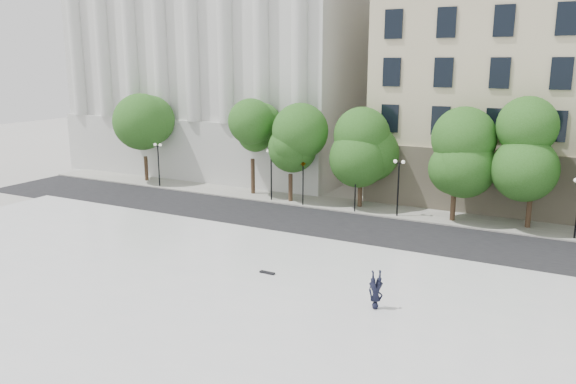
% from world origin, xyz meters
% --- Properties ---
extents(ground, '(160.00, 160.00, 0.00)m').
position_xyz_m(ground, '(0.00, 0.00, 0.00)').
color(ground, '#B7B4AD').
rests_on(ground, ground).
extents(plaza, '(44.00, 22.00, 0.45)m').
position_xyz_m(plaza, '(0.00, 3.00, 0.23)').
color(plaza, silver).
rests_on(plaza, ground).
extents(street, '(60.00, 8.00, 0.02)m').
position_xyz_m(street, '(0.00, 18.00, 0.01)').
color(street, black).
rests_on(street, ground).
extents(far_sidewalk, '(60.00, 4.00, 0.12)m').
position_xyz_m(far_sidewalk, '(0.00, 24.00, 0.06)').
color(far_sidewalk, '#ACAA9F').
rests_on(far_sidewalk, ground).
extents(building_west, '(31.50, 27.65, 25.60)m').
position_xyz_m(building_west, '(-17.00, 38.57, 12.89)').
color(building_west, '#BCBCB7').
rests_on(building_west, ground).
extents(traffic_light_west, '(0.69, 1.72, 4.18)m').
position_xyz_m(traffic_light_west, '(-1.89, 22.30, 3.67)').
color(traffic_light_west, black).
rests_on(traffic_light_west, ground).
extents(traffic_light_east, '(1.09, 1.77, 4.21)m').
position_xyz_m(traffic_light_east, '(2.61, 22.30, 3.71)').
color(traffic_light_east, black).
rests_on(traffic_light_east, ground).
extents(person_lying, '(1.52, 1.91, 0.50)m').
position_xyz_m(person_lying, '(10.07, 5.45, 0.70)').
color(person_lying, black).
rests_on(person_lying, plaza).
extents(skateboard, '(0.86, 0.22, 0.09)m').
position_xyz_m(skateboard, '(3.51, 6.96, 0.49)').
color(skateboard, black).
rests_on(skateboard, plaza).
extents(street_trees, '(43.90, 5.33, 7.91)m').
position_xyz_m(street_trees, '(2.46, 23.60, 5.06)').
color(street_trees, '#382619').
rests_on(street_trees, ground).
extents(lamp_posts, '(35.87, 0.28, 4.42)m').
position_xyz_m(lamp_posts, '(0.45, 22.60, 2.96)').
color(lamp_posts, black).
rests_on(lamp_posts, ground).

